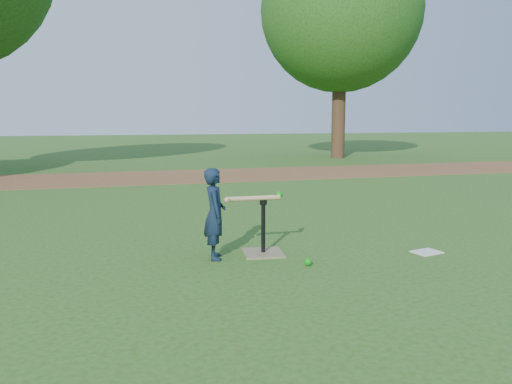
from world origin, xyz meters
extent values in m
plane|color=#285116|center=(0.00, 0.00, 0.00)|extent=(80.00, 80.00, 0.00)
cube|color=brown|center=(0.00, 7.50, 0.01)|extent=(24.00, 3.00, 0.01)
imported|color=#101F32|center=(-0.47, -0.12, 0.49)|extent=(0.27, 0.38, 0.97)
sphere|color=#0D9110|center=(0.39, -0.64, 0.04)|extent=(0.08, 0.08, 0.08)
cube|color=silver|center=(1.85, -0.52, 0.01)|extent=(0.34, 0.29, 0.01)
cube|color=#7B6F4E|center=(0.07, -0.09, 0.01)|extent=(0.48, 0.48, 0.02)
cylinder|color=black|center=(0.07, -0.09, 0.30)|extent=(0.05, 0.05, 0.55)
cylinder|color=black|center=(0.07, -0.09, 0.58)|extent=(0.08, 0.08, 0.06)
cylinder|color=tan|center=(-0.05, -0.11, 0.63)|extent=(0.60, 0.06, 0.05)
sphere|color=tan|center=(-0.35, -0.15, 0.63)|extent=(0.06, 0.06, 0.06)
sphere|color=#0D9110|center=(0.28, -0.01, 0.64)|extent=(0.08, 0.08, 0.08)
cylinder|color=#382316|center=(6.50, 12.00, 1.71)|extent=(0.50, 0.50, 3.42)
sphere|color=#285B19|center=(6.50, 12.00, 5.30)|extent=(5.80, 5.80, 5.80)
camera|label=1|loc=(-1.43, -5.23, 1.49)|focal=35.00mm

